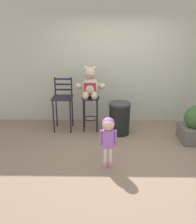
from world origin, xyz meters
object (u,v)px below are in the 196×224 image
Objects in this scene: teddy_bear at (90,86)px; child_walking at (108,132)px; planter_with_shrub at (196,125)px; bar_stool_with_teddy at (91,107)px; trash_bin at (119,118)px; bar_chair_empty at (63,100)px.

teddy_bear is 1.62m from child_walking.
child_walking is 2.07m from planter_with_shrub.
planter_with_shrub is at bearing -14.53° from bar_stool_with_teddy.
planter_with_shrub is (1.50, -0.36, -0.01)m from trash_bin.
planter_with_shrub is at bearing -13.68° from teddy_bear.
child_walking is at bearing -77.32° from bar_stool_with_teddy.
child_walking is at bearing -150.27° from planter_with_shrub.
teddy_bear reaches higher than planter_with_shrub.
child_walking is (0.35, -1.57, 0.07)m from bar_stool_with_teddy.
trash_bin is at bearing -14.11° from teddy_bear.
teddy_bear is at bearing 165.89° from trash_bin.
child_walking is 0.74× the size of bar_chair_empty.
child_walking is 1.24× the size of trash_bin.
child_walking is 1.15× the size of planter_with_shrub.
teddy_bear is 0.89× the size of planter_with_shrub.
trash_bin is 0.93× the size of planter_with_shrub.
bar_stool_with_teddy is at bearing 165.47° from planter_with_shrub.
teddy_bear is 0.57× the size of bar_chair_empty.
planter_with_shrub is (1.78, 1.01, -0.28)m from child_walking.
bar_chair_empty reaches higher than child_walking.
child_walking is at bearing -101.36° from trash_bin.
planter_with_shrub is (2.74, -0.58, -0.34)m from bar_chair_empty.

